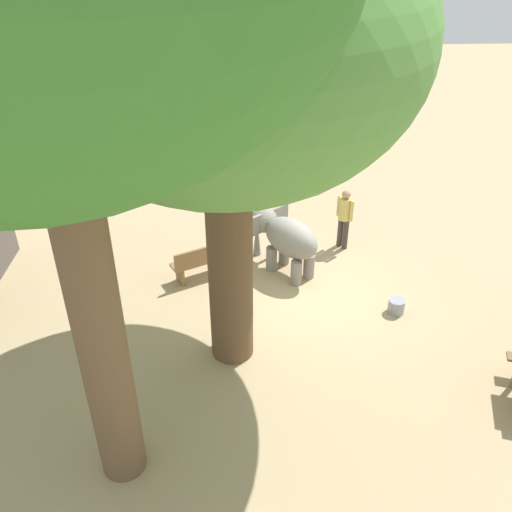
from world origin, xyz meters
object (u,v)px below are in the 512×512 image
at_px(feed_bucket, 396,306).
at_px(person_handler, 345,215).
at_px(wooden_bench, 201,261).
at_px(shade_tree_secondary, 224,41).
at_px(elephant, 284,237).

bearing_deg(feed_bucket, person_handler, 12.53).
bearing_deg(wooden_bench, feed_bucket, -47.38).
distance_m(person_handler, feed_bucket, 3.02).
bearing_deg(shade_tree_secondary, person_handler, -37.01).
xyz_separation_m(elephant, shade_tree_secondary, (-2.90, 1.30, 4.87)).
distance_m(person_handler, shade_tree_secondary, 6.88).
relative_size(person_handler, feed_bucket, 4.50).
distance_m(wooden_bench, feed_bucket, 4.56).
distance_m(person_handler, wooden_bench, 3.86).
bearing_deg(feed_bucket, elephant, 50.94).
height_order(shade_tree_secondary, wooden_bench, shade_tree_secondary).
bearing_deg(shade_tree_secondary, feed_bucket, -73.56).
xyz_separation_m(person_handler, feed_bucket, (-2.85, -0.63, -0.79)).
relative_size(shade_tree_secondary, wooden_bench, 5.68).
relative_size(elephant, wooden_bench, 1.38).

